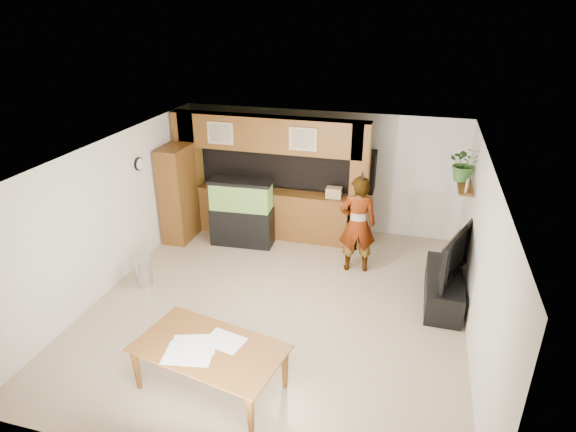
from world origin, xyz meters
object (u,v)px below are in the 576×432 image
(pantry_cabinet, at_px, (178,194))
(aquarium, at_px, (242,213))
(dining_table, at_px, (209,370))
(television, at_px, (449,253))
(person, at_px, (357,224))

(pantry_cabinet, bearing_deg, aquarium, 4.22)
(pantry_cabinet, distance_m, aquarium, 1.39)
(dining_table, bearing_deg, television, 55.90)
(person, distance_m, dining_table, 3.91)
(aquarium, height_order, dining_table, aquarium)
(television, bearing_deg, pantry_cabinet, 99.15)
(television, distance_m, dining_table, 4.20)
(television, bearing_deg, person, 86.39)
(pantry_cabinet, relative_size, dining_table, 1.06)
(person, height_order, dining_table, person)
(aquarium, height_order, television, aquarium)
(aquarium, bearing_deg, person, -13.78)
(aquarium, bearing_deg, television, -19.32)
(pantry_cabinet, distance_m, television, 5.45)
(dining_table, bearing_deg, aquarium, 115.65)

